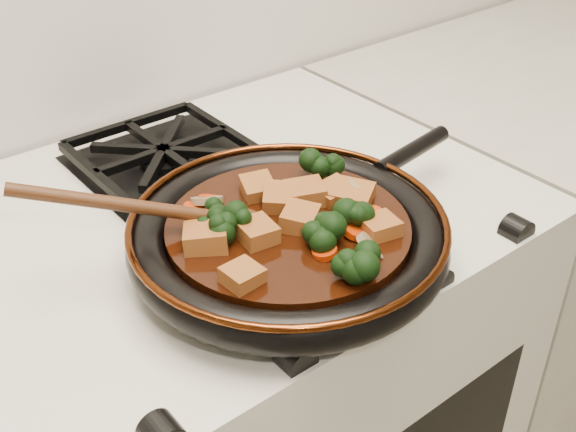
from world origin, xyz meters
TOP-DOWN VIEW (x-y plane):
  - burner_grate_front at (0.00, 1.55)m, footprint 0.23×0.23m
  - burner_grate_back at (0.00, 1.83)m, footprint 0.23×0.23m
  - skillet at (-0.01, 1.53)m, footprint 0.49×0.36m
  - braising_sauce at (-0.01, 1.53)m, footprint 0.27×0.27m
  - tofu_cube_0 at (0.06, 1.46)m, footprint 0.05×0.04m
  - tofu_cube_1 at (-0.10, 1.56)m, footprint 0.06×0.06m
  - tofu_cube_2 at (0.08, 1.52)m, footprint 0.06×0.06m
  - tofu_cube_3 at (0.00, 1.60)m, footprint 0.05×0.05m
  - tofu_cube_4 at (-0.11, 1.48)m, footprint 0.04×0.04m
  - tofu_cube_5 at (0.04, 1.56)m, footprint 0.06×0.06m
  - tofu_cube_6 at (-0.00, 1.52)m, footprint 0.06×0.06m
  - tofu_cube_7 at (-0.05, 1.53)m, footprint 0.04×0.05m
  - tofu_cube_8 at (0.06, 1.54)m, footprint 0.04×0.04m
  - tofu_cube_9 at (0.01, 1.57)m, footprint 0.06×0.06m
  - broccoli_floret_0 at (-0.08, 1.55)m, footprint 0.08×0.08m
  - broccoli_floret_1 at (-0.01, 1.48)m, footprint 0.08×0.08m
  - broccoli_floret_2 at (-0.08, 1.58)m, footprint 0.07×0.07m
  - broccoli_floret_3 at (0.09, 1.59)m, footprint 0.08×0.09m
  - broccoli_floret_4 at (-0.02, 1.42)m, footprint 0.09×0.09m
  - broccoli_floret_5 at (0.05, 1.49)m, footprint 0.08×0.08m
  - carrot_coin_0 at (0.03, 1.47)m, footprint 0.03×0.03m
  - carrot_coin_1 at (-0.08, 1.62)m, footprint 0.03×0.03m
  - carrot_coin_2 at (-0.05, 1.62)m, footprint 0.03×0.03m
  - carrot_coin_3 at (0.07, 1.48)m, footprint 0.03×0.03m
  - carrot_coin_4 at (-0.02, 1.47)m, footprint 0.03×0.03m
  - mushroom_slice_0 at (0.09, 1.55)m, footprint 0.04×0.04m
  - mushroom_slice_1 at (-0.06, 1.62)m, footprint 0.05×0.05m
  - mushroom_slice_2 at (0.09, 1.53)m, footprint 0.03×0.04m
  - mushroom_slice_3 at (0.02, 1.44)m, footprint 0.04×0.05m
  - wooden_spoon at (-0.11, 1.60)m, footprint 0.15×0.09m

SIDE VIEW (x-z plane):
  - burner_grate_front at x=0.00m, z-range 0.90..0.93m
  - burner_grate_back at x=0.00m, z-range 0.90..0.93m
  - skillet at x=-0.01m, z-range 0.92..0.97m
  - braising_sauce at x=-0.01m, z-range 0.94..0.96m
  - carrot_coin_0 at x=0.03m, z-range 0.96..0.97m
  - carrot_coin_1 at x=-0.08m, z-range 0.96..0.97m
  - carrot_coin_2 at x=-0.05m, z-range 0.95..0.97m
  - carrot_coin_3 at x=0.07m, z-range 0.95..0.97m
  - carrot_coin_4 at x=-0.02m, z-range 0.96..0.97m
  - mushroom_slice_0 at x=0.09m, z-range 0.95..0.98m
  - mushroom_slice_1 at x=-0.06m, z-range 0.95..0.98m
  - mushroom_slice_2 at x=0.09m, z-range 0.95..0.98m
  - mushroom_slice_3 at x=0.02m, z-range 0.95..0.98m
  - tofu_cube_4 at x=-0.11m, z-range 0.96..0.98m
  - tofu_cube_0 at x=0.06m, z-range 0.96..0.98m
  - tofu_cube_8 at x=0.06m, z-range 0.95..0.98m
  - tofu_cube_3 at x=0.00m, z-range 0.95..0.98m
  - tofu_cube_2 at x=0.08m, z-range 0.95..0.98m
  - tofu_cube_7 at x=-0.05m, z-range 0.96..0.98m
  - tofu_cube_5 at x=0.04m, z-range 0.95..0.98m
  - tofu_cube_6 at x=0.00m, z-range 0.95..0.98m
  - broccoli_floret_2 at x=-0.08m, z-range 0.94..1.00m
  - tofu_cube_9 at x=0.01m, z-range 0.95..0.98m
  - tofu_cube_1 at x=-0.10m, z-range 0.95..0.98m
  - broccoli_floret_3 at x=0.09m, z-range 0.94..1.00m
  - broccoli_floret_4 at x=-0.02m, z-range 0.94..1.00m
  - broccoli_floret_1 at x=-0.01m, z-range 0.94..1.00m
  - broccoli_floret_5 at x=0.05m, z-range 0.94..1.00m
  - broccoli_floret_0 at x=-0.08m, z-range 0.94..1.01m
  - wooden_spoon at x=-0.11m, z-range 0.86..1.11m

